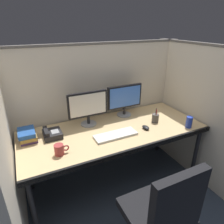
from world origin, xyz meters
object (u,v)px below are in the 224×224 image
object	(u,v)px
computer_mouse	(146,127)
pen_cup	(155,118)
monitor_right	(125,98)
desk	(115,134)
monitor_left	(88,106)
soda_can	(189,122)
desk_phone	(52,134)
book_stack	(28,135)
coffee_mug	(59,150)
keyboard_main	(116,135)

from	to	relation	value
computer_mouse	pen_cup	size ratio (longest dim) A/B	0.58
monitor_right	desk	bearing A→B (deg)	-133.92
pen_cup	monitor_left	bearing A→B (deg)	159.04
soda_can	pen_cup	bearing A→B (deg)	133.65
desk	monitor_right	world-z (taller)	monitor_right
desk_phone	computer_mouse	bearing A→B (deg)	-16.16
monitor_left	pen_cup	xyz separation A→B (m)	(0.69, -0.27, -0.17)
desk_phone	book_stack	xyz separation A→B (m)	(-0.22, 0.04, 0.02)
desk_phone	coffee_mug	bearing A→B (deg)	-88.59
monitor_right	computer_mouse	world-z (taller)	monitor_right
pen_cup	soda_can	xyz separation A→B (m)	(0.25, -0.26, 0.01)
computer_mouse	coffee_mug	world-z (taller)	coffee_mug
keyboard_main	coffee_mug	world-z (taller)	coffee_mug
monitor_right	monitor_left	bearing A→B (deg)	-174.76
keyboard_main	pen_cup	distance (m)	0.54
monitor_left	soda_can	distance (m)	1.09
coffee_mug	book_stack	xyz separation A→B (m)	(-0.22, 0.36, 0.00)
monitor_right	pen_cup	distance (m)	0.42
computer_mouse	pen_cup	distance (m)	0.21
keyboard_main	pen_cup	xyz separation A→B (m)	(0.54, 0.08, 0.04)
keyboard_main	desk_phone	bearing A→B (deg)	155.70
monitor_right	book_stack	world-z (taller)	monitor_right
book_stack	keyboard_main	bearing A→B (deg)	-20.69
coffee_mug	soda_can	xyz separation A→B (m)	(1.34, -0.11, 0.01)
keyboard_main	soda_can	size ratio (longest dim) A/B	3.52
soda_can	book_stack	world-z (taller)	soda_can
coffee_mug	book_stack	bearing A→B (deg)	121.92
desk	keyboard_main	distance (m)	0.14
desk	computer_mouse	size ratio (longest dim) A/B	19.79
keyboard_main	soda_can	xyz separation A→B (m)	(0.78, -0.18, 0.05)
coffee_mug	desk_phone	world-z (taller)	coffee_mug
pen_cup	desk_phone	world-z (taller)	pen_cup
keyboard_main	computer_mouse	bearing A→B (deg)	-1.52
soda_can	monitor_left	bearing A→B (deg)	150.88
monitor_right	keyboard_main	xyz separation A→B (m)	(-0.31, -0.39, -0.20)
keyboard_main	desk	bearing A→B (deg)	68.62
desk	keyboard_main	world-z (taller)	keyboard_main
desk	pen_cup	world-z (taller)	pen_cup
coffee_mug	desk_phone	size ratio (longest dim) A/B	0.66
keyboard_main	coffee_mug	xyz separation A→B (m)	(-0.56, -0.06, 0.04)
monitor_right	soda_can	size ratio (longest dim) A/B	3.52
monitor_left	pen_cup	distance (m)	0.76
desk	desk_phone	size ratio (longest dim) A/B	10.00
soda_can	book_stack	bearing A→B (deg)	163.22
monitor_right	coffee_mug	xyz separation A→B (m)	(-0.87, -0.45, -0.17)
desk	monitor_right	size ratio (longest dim) A/B	4.42
book_stack	monitor_left	bearing A→B (deg)	4.66
monitor_left	computer_mouse	xyz separation A→B (m)	(0.51, -0.36, -0.20)
soda_can	desk	bearing A→B (deg)	158.55
monitor_left	book_stack	bearing A→B (deg)	-175.34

